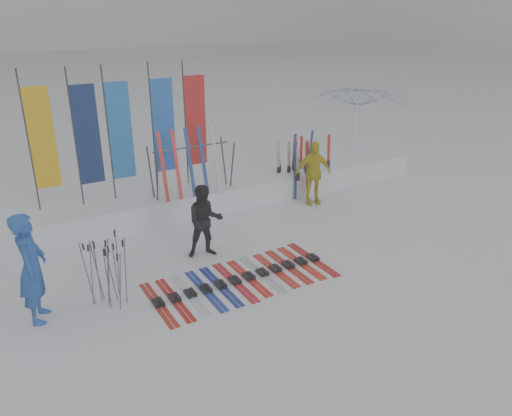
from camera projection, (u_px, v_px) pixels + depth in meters
ground at (289, 285)px, 9.64m from camera, size 120.00×120.00×0.00m
snow_bank at (193, 197)px, 13.21m from camera, size 14.00×1.60×0.60m
person_blue at (32, 268)px, 8.24m from camera, size 0.65×0.82×1.96m
person_black at (205, 221)px, 10.49m from camera, size 0.90×0.78×1.59m
person_yellow at (313, 173)px, 13.33m from camera, size 1.08×0.68×1.72m
tent_canopy at (356, 129)px, 15.70m from camera, size 3.48×3.53×2.79m
ski_row at (242, 279)px, 9.77m from camera, size 3.60×1.69×0.07m
pole_cluster at (107, 273)px, 8.84m from camera, size 0.74×0.82×1.26m
feather_flags at (123, 130)px, 11.89m from camera, size 4.31×0.22×3.20m
ski_rack at (192, 162)px, 12.42m from camera, size 2.04×0.80×1.23m
upright_skis at (301, 166)px, 14.19m from camera, size 1.58×1.13×1.64m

